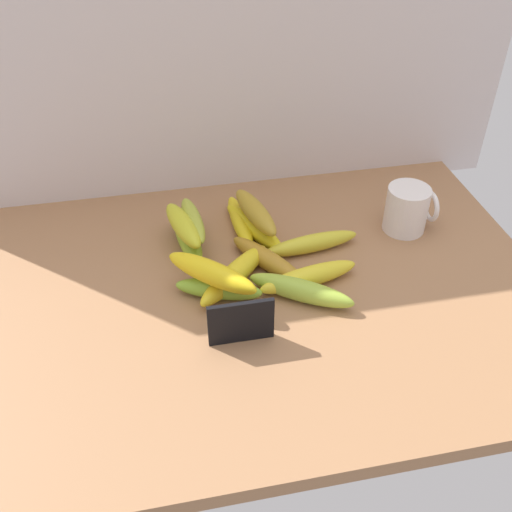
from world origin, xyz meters
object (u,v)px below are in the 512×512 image
banana_6 (301,290)px  banana_9 (255,212)px  banana_8 (254,227)px  banana_4 (309,278)px  banana_12 (183,225)px  banana_5 (311,243)px  banana_3 (219,290)px  banana_2 (269,261)px  banana_7 (188,237)px  coffee_mug (408,209)px  chalkboard_sign (241,323)px  banana_10 (193,220)px  banana_1 (240,222)px  banana_0 (235,274)px  banana_11 (212,273)px

banana_6 → banana_9: banana_9 is taller
banana_8 → banana_9: banana_9 is taller
banana_4 → banana_12: banana_12 is taller
banana_5 → banana_9: size_ratio=1.15×
banana_3 → banana_4: banana_4 is taller
banana_2 → banana_7: 17.59cm
coffee_mug → banana_6: 31.81cm
banana_3 → banana_9: banana_9 is taller
chalkboard_sign → banana_10: chalkboard_sign is taller
coffee_mug → banana_2: coffee_mug is taller
banana_9 → coffee_mug: bearing=-6.7°
chalkboard_sign → banana_4: bearing=36.4°
banana_4 → banana_10: size_ratio=1.26×
banana_12 → banana_2: bearing=-29.9°
chalkboard_sign → banana_7: bearing=102.1°
coffee_mug → banana_8: size_ratio=0.53×
banana_9 → banana_10: bearing=-178.5°
banana_1 → banana_10: bearing=-161.1°
banana_8 → banana_4: bearing=-68.6°
banana_0 → banana_4: bearing=-15.3°
banana_11 → banana_12: size_ratio=1.19×
banana_1 → banana_3: banana_3 is taller
banana_6 → banana_1: bearing=106.3°
banana_1 → banana_7: banana_7 is taller
banana_0 → banana_4: 13.75cm
chalkboard_sign → banana_12: chalkboard_sign is taller
banana_6 → banana_11: banana_11 is taller
banana_5 → banana_11: bearing=-155.0°
chalkboard_sign → banana_9: 29.37cm
banana_7 → banana_11: bearing=-80.6°
banana_10 → banana_11: size_ratio=0.84×
coffee_mug → banana_3: (-41.29, -13.53, -2.97)cm
banana_0 → banana_7: (-7.31, 13.08, 0.02)cm
chalkboard_sign → banana_12: size_ratio=0.71×
banana_2 → banana_12: 17.97cm
banana_6 → banana_10: 26.44cm
chalkboard_sign → banana_2: (8.48, 17.40, -1.98)cm
banana_9 → banana_0: bearing=-115.9°
chalkboard_sign → coffee_mug: (39.22, 24.54, 1.00)cm
banana_5 → chalkboard_sign: bearing=-130.5°
banana_8 → banana_12: bearing=-170.9°
banana_0 → banana_9: 15.72cm
coffee_mug → banana_6: (-26.92, -16.71, -2.81)cm
banana_7 → banana_12: bearing=-117.7°
chalkboard_sign → banana_2: size_ratio=0.56×
banana_3 → banana_7: bearing=103.0°
coffee_mug → banana_4: bearing=-150.8°
banana_11 → coffee_mug: bearing=17.4°
banana_0 → banana_11: (-4.60, -3.24, 3.83)cm
banana_6 → banana_8: banana_6 is taller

